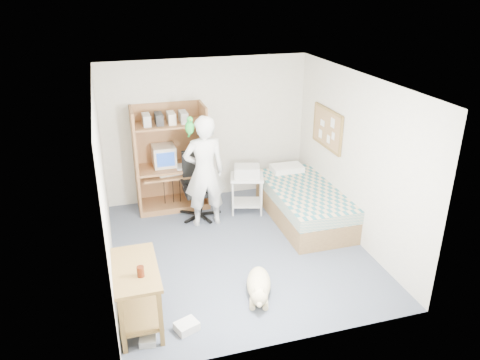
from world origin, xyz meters
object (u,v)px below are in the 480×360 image
at_px(computer_hutch, 171,162).
at_px(side_desk, 137,287).
at_px(bed, 304,203).
at_px(person, 204,172).
at_px(printer_cart, 247,188).
at_px(dog, 259,285).
at_px(office_chair, 198,194).

bearing_deg(computer_hutch, side_desk, -106.14).
height_order(bed, person, person).
height_order(bed, printer_cart, bed).
distance_m(dog, printer_cart, 2.36).
bearing_deg(bed, dog, -128.08).
distance_m(bed, office_chair, 1.75).
distance_m(side_desk, office_chair, 2.73).
xyz_separation_m(side_desk, printer_cart, (2.04, 2.36, -0.06)).
height_order(side_desk, dog, side_desk).
bearing_deg(bed, computer_hutch, 150.71).
bearing_deg(side_desk, computer_hutch, 73.86).
height_order(computer_hutch, side_desk, computer_hutch).
bearing_deg(bed, side_desk, -147.50).
bearing_deg(dog, bed, 69.69).
bearing_deg(bed, office_chair, 158.94).
distance_m(computer_hutch, side_desk, 3.08).
relative_size(bed, office_chair, 1.84).
height_order(side_desk, person, person).
distance_m(bed, dog, 2.22).
bearing_deg(side_desk, bed, 32.50).
bearing_deg(person, dog, 95.53).
height_order(bed, office_chair, office_chair).
relative_size(computer_hutch, side_desk, 1.80).
distance_m(computer_hutch, bed, 2.35).
relative_size(office_chair, dog, 1.20).
xyz_separation_m(computer_hutch, office_chair, (0.37, -0.49, -0.43)).
xyz_separation_m(side_desk, office_chair, (1.22, 2.45, -0.10)).
height_order(side_desk, office_chair, office_chair).
distance_m(side_desk, person, 2.52).
xyz_separation_m(office_chair, printer_cart, (0.82, -0.09, 0.04)).
relative_size(computer_hutch, office_chair, 1.64).
height_order(dog, printer_cart, printer_cart).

